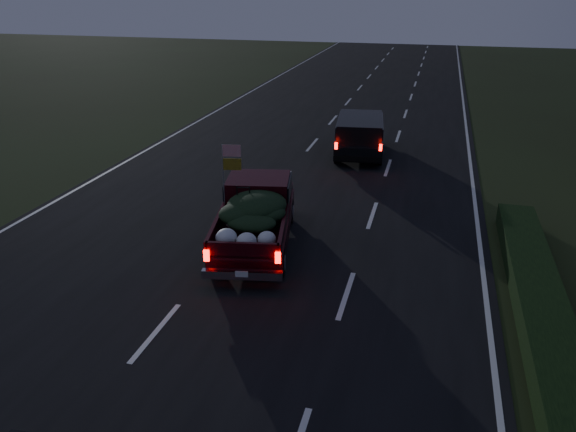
% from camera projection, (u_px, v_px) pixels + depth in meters
% --- Properties ---
extents(ground, '(120.00, 120.00, 0.00)m').
position_uv_depth(ground, '(156.00, 333.00, 11.72)').
color(ground, black).
rests_on(ground, ground).
extents(road_asphalt, '(14.00, 120.00, 0.02)m').
position_uv_depth(road_asphalt, '(156.00, 332.00, 11.71)').
color(road_asphalt, black).
rests_on(road_asphalt, ground).
extents(hedge_row, '(1.00, 10.00, 0.60)m').
position_uv_depth(hedge_row, '(538.00, 298.00, 12.43)').
color(hedge_row, black).
rests_on(hedge_row, ground).
extents(pickup_truck, '(2.71, 5.09, 2.53)m').
position_uv_depth(pickup_truck, '(255.00, 213.00, 15.30)').
color(pickup_truck, black).
rests_on(pickup_truck, ground).
extents(lead_suv, '(2.38, 4.69, 1.29)m').
position_uv_depth(lead_suv, '(360.00, 132.00, 23.32)').
color(lead_suv, black).
rests_on(lead_suv, ground).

